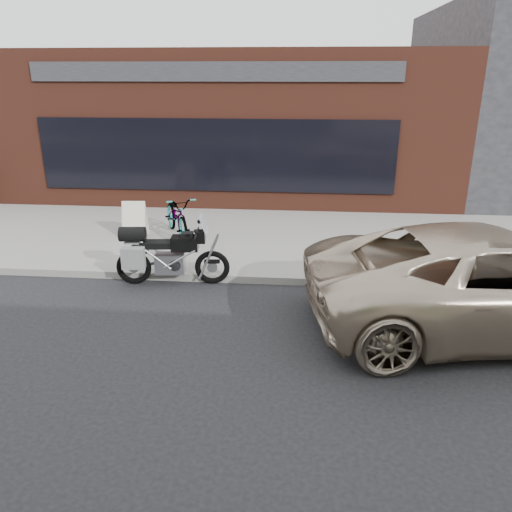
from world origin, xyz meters
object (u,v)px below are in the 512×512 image
object	(u,v)px
minivan	(495,281)
sandwich_sign	(135,219)
bicycle_front	(177,216)
motorcycle	(165,255)

from	to	relation	value
minivan	sandwich_sign	world-z (taller)	minivan
minivan	bicycle_front	xyz separation A→B (m)	(-6.00, 3.79, -0.16)
motorcycle	bicycle_front	bearing A→B (deg)	92.45
motorcycle	minivan	world-z (taller)	minivan
bicycle_front	minivan	bearing A→B (deg)	-58.76
motorcycle	bicycle_front	world-z (taller)	motorcycle
sandwich_sign	minivan	bearing A→B (deg)	-32.64
motorcycle	minivan	xyz separation A→B (m)	(5.64, -1.26, 0.22)
minivan	motorcycle	bearing A→B (deg)	69.00
bicycle_front	sandwich_sign	size ratio (longest dim) A/B	2.23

